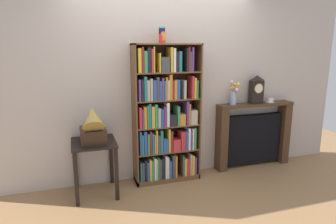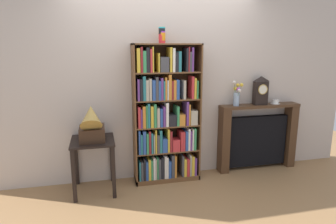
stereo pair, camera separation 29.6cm
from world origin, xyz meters
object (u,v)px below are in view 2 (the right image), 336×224
cup_stack (162,35)px  side_table_left (93,152)px  gramophone (92,125)px  fireplace_mantel (257,137)px  teacup_with_saucer (275,102)px  bookshelf (165,120)px  mantel_clock (261,90)px  flower_vase (237,95)px

cup_stack → side_table_left: 1.69m
gramophone → fireplace_mantel: size_ratio=0.43×
gramophone → teacup_with_saucer: (2.60, 0.22, 0.13)m
fireplace_mantel → cup_stack: bearing=-177.8°
fireplace_mantel → bookshelf: bearing=-177.0°
gramophone → mantel_clock: (2.35, 0.22, 0.30)m
bookshelf → gramophone: (-0.94, -0.16, 0.03)m
bookshelf → cup_stack: 1.09m
side_table_left → teacup_with_saucer: (2.60, 0.17, 0.49)m
cup_stack → gramophone: (-0.91, -0.18, -1.05)m
side_table_left → fireplace_mantel: fireplace_mantel is taller
cup_stack → teacup_with_saucer: 1.93m
side_table_left → fireplace_mantel: size_ratio=0.57×
cup_stack → side_table_left: cup_stack is taller
bookshelf → teacup_with_saucer: (1.66, 0.06, 0.16)m
gramophone → mantel_clock: bearing=5.2°
flower_vase → teacup_with_saucer: bearing=0.0°
bookshelf → teacup_with_saucer: 1.67m
bookshelf → mantel_clock: (1.41, 0.05, 0.34)m
cup_stack → flower_vase: cup_stack is taller
gramophone → mantel_clock: size_ratio=1.25×
bookshelf → fireplace_mantel: 1.46m
side_table_left → teacup_with_saucer: bearing=3.8°
fireplace_mantel → mantel_clock: size_ratio=2.92×
fireplace_mantel → flower_vase: bearing=-177.2°
cup_stack → gramophone: 1.40m
mantel_clock → bookshelf: bearing=-177.8°
mantel_clock → flower_vase: size_ratio=1.15×
gramophone → teacup_with_saucer: gramophone is taller
flower_vase → mantel_clock: bearing=-0.3°
side_table_left → fireplace_mantel: bearing=4.6°
bookshelf → mantel_clock: bearing=2.2°
bookshelf → fireplace_mantel: bearing=3.0°
mantel_clock → teacup_with_saucer: size_ratio=2.94×
cup_stack → gramophone: cup_stack is taller
cup_stack → teacup_with_saucer: bearing=1.3°
bookshelf → flower_vase: bookshelf is taller
mantel_clock → flower_vase: 0.37m
bookshelf → gramophone: size_ratio=3.57×
gramophone → flower_vase: (1.98, 0.22, 0.25)m
cup_stack → mantel_clock: cup_stack is taller
bookshelf → fireplace_mantel: (1.41, 0.07, -0.37)m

